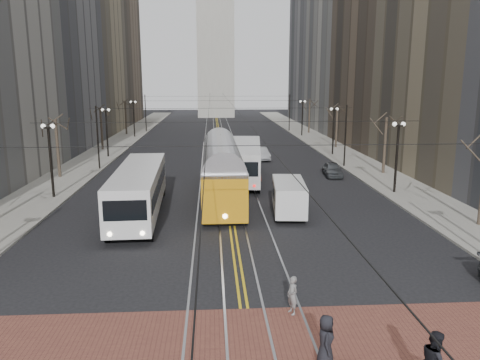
{
  "coord_description": "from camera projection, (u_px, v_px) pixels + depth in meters",
  "views": [
    {
      "loc": [
        -1.24,
        -18.5,
        9.15
      ],
      "look_at": [
        0.51,
        10.13,
        3.0
      ],
      "focal_mm": 35.0,
      "sensor_mm": 36.0,
      "label": 1
    }
  ],
  "objects": [
    {
      "name": "pedestrian_a",
      "position": [
        326.0,
        341.0,
        15.12
      ],
      "size": [
        0.7,
        0.94,
        1.76
      ],
      "primitive_type": "imported",
      "rotation": [
        0.0,
        0.0,
        1.4
      ],
      "color": "black",
      "rests_on": "crosswalk_band"
    },
    {
      "name": "sedan_grey",
      "position": [
        332.0,
        169.0,
        45.29
      ],
      "size": [
        1.9,
        4.06,
        1.35
      ],
      "primitive_type": "imported",
      "rotation": [
        0.0,
        0.0,
        -0.08
      ],
      "color": "#45494D",
      "rests_on": "ground"
    },
    {
      "name": "building_right_mid",
      "position": [
        409.0,
        20.0,
        62.9
      ],
      "size": [
        16.0,
        20.0,
        34.0
      ],
      "primitive_type": "cube",
      "color": "brown",
      "rests_on": "ground"
    },
    {
      "name": "sidewalk_right",
      "position": [
        329.0,
        147.0,
        64.85
      ],
      "size": [
        5.0,
        140.0,
        0.15
      ],
      "primitive_type": "cube",
      "color": "gray",
      "rests_on": "ground"
    },
    {
      "name": "sidewalk_left",
      "position": [
        110.0,
        149.0,
        63.06
      ],
      "size": [
        5.0,
        140.0,
        0.15
      ],
      "primitive_type": "cube",
      "color": "gray",
      "rests_on": "ground"
    },
    {
      "name": "building_right_far",
      "position": [
        334.0,
        29.0,
        101.31
      ],
      "size": [
        16.0,
        20.0,
        40.0
      ],
      "primitive_type": "cube",
      "color": "slate",
      "rests_on": "ground"
    },
    {
      "name": "street_trees",
      "position": [
        222.0,
        136.0,
        53.86
      ],
      "size": [
        31.68,
        53.28,
        5.6
      ],
      "color": "#382D23",
      "rests_on": "ground"
    },
    {
      "name": "streetcar_rails",
      "position": [
        221.0,
        148.0,
        63.97
      ],
      "size": [
        4.8,
        130.0,
        0.02
      ],
      "primitive_type": "cube",
      "color": "gray",
      "rests_on": "ground"
    },
    {
      "name": "transit_bus",
      "position": [
        139.0,
        192.0,
        31.9
      ],
      "size": [
        3.23,
        13.34,
        3.31
      ],
      "primitive_type": "cube",
      "rotation": [
        0.0,
        0.0,
        0.04
      ],
      "color": "silver",
      "rests_on": "ground"
    },
    {
      "name": "centre_lines",
      "position": [
        221.0,
        148.0,
        63.97
      ],
      "size": [
        0.42,
        130.0,
        0.01
      ],
      "primitive_type": "cube",
      "color": "gold",
      "rests_on": "ground"
    },
    {
      "name": "lamp_posts",
      "position": [
        224.0,
        144.0,
        47.52
      ],
      "size": [
        27.6,
        57.2,
        5.6
      ],
      "color": "black",
      "rests_on": "ground"
    },
    {
      "name": "crosswalk_band",
      "position": [
        250.0,
        350.0,
        16.15
      ],
      "size": [
        25.0,
        6.0,
        0.01
      ],
      "primitive_type": "cube",
      "color": "brown",
      "rests_on": "ground"
    },
    {
      "name": "streetcar",
      "position": [
        222.0,
        176.0,
        36.38
      ],
      "size": [
        2.98,
        15.75,
        3.71
      ],
      "primitive_type": "cube",
      "rotation": [
        0.0,
        0.0,
        0.0
      ],
      "color": "orange",
      "rests_on": "ground"
    },
    {
      "name": "building_left_mid",
      "position": [
        21.0,
        17.0,
        59.86
      ],
      "size": [
        16.0,
        20.0,
        34.0
      ],
      "primitive_type": "cube",
      "color": "slate",
      "rests_on": "ground"
    },
    {
      "name": "sedan_silver",
      "position": [
        260.0,
        154.0,
        54.58
      ],
      "size": [
        2.07,
        4.51,
        1.43
      ],
      "primitive_type": "imported",
      "rotation": [
        0.0,
        0.0,
        0.13
      ],
      "color": "#95979C",
      "rests_on": "ground"
    },
    {
      "name": "building_left_far",
      "position": [
        95.0,
        27.0,
        98.26
      ],
      "size": [
        16.0,
        20.0,
        40.0
      ],
      "primitive_type": "cube",
      "color": "brown",
      "rests_on": "ground"
    },
    {
      "name": "cargo_van",
      "position": [
        289.0,
        199.0,
        32.06
      ],
      "size": [
        2.52,
        5.51,
        2.36
      ],
      "primitive_type": "cube",
      "rotation": [
        0.0,
        0.0,
        -0.09
      ],
      "color": "silver",
      "rests_on": "ground"
    },
    {
      "name": "pedestrian_b",
      "position": [
        292.0,
        295.0,
        18.53
      ],
      "size": [
        0.56,
        0.67,
        1.56
      ],
      "primitive_type": "imported",
      "rotation": [
        0.0,
        0.0,
        5.11
      ],
      "color": "slate",
      "rests_on": "crosswalk_band"
    },
    {
      "name": "ground",
      "position": [
        243.0,
        298.0,
        20.05
      ],
      "size": [
        260.0,
        260.0,
        0.0
      ],
      "primitive_type": "plane",
      "color": "black",
      "rests_on": "ground"
    },
    {
      "name": "rear_bus",
      "position": [
        245.0,
        162.0,
        43.29
      ],
      "size": [
        3.98,
        13.12,
        3.37
      ],
      "primitive_type": "cube",
      "rotation": [
        0.0,
        0.0,
        -0.09
      ],
      "color": "silver",
      "rests_on": "ground"
    },
    {
      "name": "trolley_wires",
      "position": [
        222.0,
        128.0,
        53.25
      ],
      "size": [
        25.96,
        120.0,
        6.6
      ],
      "color": "black",
      "rests_on": "ground"
    }
  ]
}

